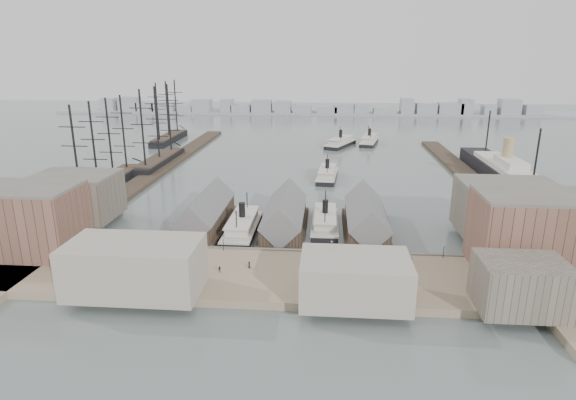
# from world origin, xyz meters

# --- Properties ---
(ground) EXTENTS (900.00, 900.00, 0.00)m
(ground) POSITION_xyz_m (0.00, 0.00, 0.00)
(ground) COLOR #4F5C5A
(ground) RESTS_ON ground
(quay) EXTENTS (180.00, 30.00, 2.00)m
(quay) POSITION_xyz_m (0.00, -20.00, 1.00)
(quay) COLOR #816E57
(quay) RESTS_ON ground
(seawall) EXTENTS (180.00, 1.20, 2.30)m
(seawall) POSITION_xyz_m (0.00, -5.20, 1.15)
(seawall) COLOR #59544C
(seawall) RESTS_ON ground
(west_wharf) EXTENTS (10.00, 220.00, 1.60)m
(west_wharf) POSITION_xyz_m (-68.00, 100.00, 0.80)
(west_wharf) COLOR #2D231C
(west_wharf) RESTS_ON ground
(east_wharf) EXTENTS (10.00, 180.00, 1.60)m
(east_wharf) POSITION_xyz_m (78.00, 90.00, 0.80)
(east_wharf) COLOR #2D231C
(east_wharf) RESTS_ON ground
(ferry_shed_west) EXTENTS (14.00, 42.00, 12.60)m
(ferry_shed_west) POSITION_xyz_m (-26.00, 16.88, 4.64)
(ferry_shed_west) COLOR #2D231C
(ferry_shed_west) RESTS_ON ground
(ferry_shed_center) EXTENTS (14.00, 42.00, 12.60)m
(ferry_shed_center) POSITION_xyz_m (0.00, 16.88, 4.64)
(ferry_shed_center) COLOR #2D231C
(ferry_shed_center) RESTS_ON ground
(ferry_shed_east) EXTENTS (14.00, 42.00, 12.60)m
(ferry_shed_east) POSITION_xyz_m (26.00, 16.88, 4.64)
(ferry_shed_east) COLOR #2D231C
(ferry_shed_east) RESTS_ON ground
(warehouse_west_front) EXTENTS (32.00, 18.00, 18.00)m
(warehouse_west_front) POSITION_xyz_m (-70.00, -12.00, 11.00)
(warehouse_west_front) COLOR brown
(warehouse_west_front) RESTS_ON west_land
(warehouse_west_back) EXTENTS (26.00, 20.00, 14.00)m
(warehouse_west_back) POSITION_xyz_m (-70.00, 18.00, 9.00)
(warehouse_west_back) COLOR #60564C
(warehouse_west_back) RESTS_ON west_land
(warehouse_east_front) EXTENTS (30.00, 18.00, 19.00)m
(warehouse_east_front) POSITION_xyz_m (66.00, -12.00, 11.50)
(warehouse_east_front) COLOR brown
(warehouse_east_front) RESTS_ON east_land
(warehouse_east_back) EXTENTS (28.00, 20.00, 15.00)m
(warehouse_east_back) POSITION_xyz_m (68.00, 15.00, 9.50)
(warehouse_east_back) COLOR #60564C
(warehouse_east_back) RESTS_ON east_land
(street_bldg_center) EXTENTS (24.00, 16.00, 10.00)m
(street_bldg_center) POSITION_xyz_m (20.00, -32.00, 7.00)
(street_bldg_center) COLOR gray
(street_bldg_center) RESTS_ON quay
(street_bldg_west) EXTENTS (30.00, 16.00, 12.00)m
(street_bldg_west) POSITION_xyz_m (-30.00, -32.00, 8.00)
(street_bldg_west) COLOR gray
(street_bldg_west) RESTS_ON quay
(street_bldg_east) EXTENTS (18.00, 14.00, 11.00)m
(street_bldg_east) POSITION_xyz_m (55.00, -33.00, 7.50)
(street_bldg_east) COLOR #60564C
(street_bldg_east) RESTS_ON quay
(lamp_post_far_w) EXTENTS (0.44, 0.44, 3.92)m
(lamp_post_far_w) POSITION_xyz_m (-45.00, -7.00, 4.71)
(lamp_post_far_w) COLOR black
(lamp_post_far_w) RESTS_ON quay
(lamp_post_near_w) EXTENTS (0.44, 0.44, 3.92)m
(lamp_post_near_w) POSITION_xyz_m (-15.00, -7.00, 4.71)
(lamp_post_near_w) COLOR black
(lamp_post_near_w) RESTS_ON quay
(lamp_post_near_e) EXTENTS (0.44, 0.44, 3.92)m
(lamp_post_near_e) POSITION_xyz_m (15.00, -7.00, 4.71)
(lamp_post_near_e) COLOR black
(lamp_post_near_e) RESTS_ON quay
(lamp_post_far_e) EXTENTS (0.44, 0.44, 3.92)m
(lamp_post_far_e) POSITION_xyz_m (45.00, -7.00, 4.71)
(lamp_post_far_e) COLOR black
(lamp_post_far_e) RESTS_ON quay
(far_shore) EXTENTS (500.00, 40.00, 15.72)m
(far_shore) POSITION_xyz_m (-2.07, 334.14, 3.91)
(far_shore) COLOR gray
(far_shore) RESTS_ON ground
(ferry_docked_west) EXTENTS (9.05, 30.16, 10.77)m
(ferry_docked_west) POSITION_xyz_m (-13.00, 12.13, 2.52)
(ferry_docked_west) COLOR black
(ferry_docked_west) RESTS_ON ground
(ferry_docked_east) EXTENTS (8.57, 28.55, 10.20)m
(ferry_docked_east) POSITION_xyz_m (13.00, 19.10, 2.39)
(ferry_docked_east) COLOR black
(ferry_docked_east) RESTS_ON ground
(ferry_open_near) EXTENTS (10.30, 28.11, 9.85)m
(ferry_open_near) POSITION_xyz_m (13.37, 84.16, 2.31)
(ferry_open_near) COLOR black
(ferry_open_near) RESTS_ON ground
(ferry_open_mid) EXTENTS (20.86, 31.86, 10.98)m
(ferry_open_mid) POSITION_xyz_m (21.15, 165.93, 2.57)
(ferry_open_mid) COLOR black
(ferry_open_mid) RESTS_ON ground
(ferry_open_far) EXTENTS (14.63, 30.70, 10.54)m
(ferry_open_far) POSITION_xyz_m (39.48, 175.86, 2.47)
(ferry_open_far) COLOR black
(ferry_open_far) RESTS_ON ground
(sailing_ship_near) EXTENTS (9.06, 62.40, 37.24)m
(sailing_ship_near) POSITION_xyz_m (-79.89, 60.63, 2.73)
(sailing_ship_near) COLOR black
(sailing_ship_near) RESTS_ON ground
(sailing_ship_mid) EXTENTS (9.63, 55.63, 39.58)m
(sailing_ship_mid) POSITION_xyz_m (-72.38, 105.98, 2.83)
(sailing_ship_mid) COLOR black
(sailing_ship_mid) RESTS_ON ground
(sailing_ship_far) EXTENTS (9.33, 51.86, 38.37)m
(sailing_ship_far) POSITION_xyz_m (-89.81, 174.73, 2.77)
(sailing_ship_far) COLOR black
(sailing_ship_far) RESTS_ON ground
(ocean_steamer) EXTENTS (13.63, 99.60, 19.92)m
(ocean_steamer) POSITION_xyz_m (92.00, 84.87, 4.28)
(ocean_steamer) COLOR black
(ocean_steamer) RESTS_ON ground
(tram) EXTENTS (4.23, 10.34, 3.58)m
(tram) POSITION_xyz_m (59.59, -13.74, 3.83)
(tram) COLOR black
(tram) RESTS_ON quay
(horse_cart_left) EXTENTS (4.70, 1.59, 1.67)m
(horse_cart_left) POSITION_xyz_m (-46.41, -16.53, 2.84)
(horse_cart_left) COLOR black
(horse_cart_left) RESTS_ON quay
(horse_cart_center) EXTENTS (4.67, 3.57, 1.53)m
(horse_cart_center) POSITION_xyz_m (-19.81, -18.67, 2.79)
(horse_cart_center) COLOR black
(horse_cart_center) RESTS_ON quay
(horse_cart_right) EXTENTS (4.78, 2.22, 1.65)m
(horse_cart_right) POSITION_xyz_m (17.93, -21.36, 2.83)
(horse_cart_right) COLOR black
(horse_cart_right) RESTS_ON quay
(pedestrian_0) EXTENTS (0.77, 0.69, 1.74)m
(pedestrian_0) POSITION_xyz_m (-42.62, -12.67, 2.87)
(pedestrian_0) COLOR black
(pedestrian_0) RESTS_ON quay
(pedestrian_1) EXTENTS (1.06, 1.09, 1.77)m
(pedestrian_1) POSITION_xyz_m (-43.46, -19.41, 2.89)
(pedestrian_1) COLOR black
(pedestrian_1) RESTS_ON quay
(pedestrian_2) EXTENTS (1.26, 1.25, 1.75)m
(pedestrian_2) POSITION_xyz_m (-24.41, -13.57, 2.87)
(pedestrian_2) COLOR black
(pedestrian_2) RESTS_ON quay
(pedestrian_3) EXTENTS (1.08, 0.74, 1.71)m
(pedestrian_3) POSITION_xyz_m (-13.05, -20.74, 2.85)
(pedestrian_3) COLOR black
(pedestrian_3) RESTS_ON quay
(pedestrian_4) EXTENTS (0.74, 0.98, 1.81)m
(pedestrian_4) POSITION_xyz_m (-6.01, -17.64, 2.91)
(pedestrian_4) COLOR black
(pedestrian_4) RESTS_ON quay
(pedestrian_5) EXTENTS (0.67, 0.74, 1.64)m
(pedestrian_5) POSITION_xyz_m (8.92, -16.86, 2.82)
(pedestrian_5) COLOR black
(pedestrian_5) RESTS_ON quay
(pedestrian_6) EXTENTS (1.02, 1.01, 1.66)m
(pedestrian_6) POSITION_xyz_m (20.99, -11.62, 2.83)
(pedestrian_6) COLOR black
(pedestrian_6) RESTS_ON quay
(pedestrian_7) EXTENTS (0.97, 1.21, 1.64)m
(pedestrian_7) POSITION_xyz_m (32.70, -26.05, 2.82)
(pedestrian_7) COLOR black
(pedestrian_7) RESTS_ON quay
(pedestrian_8) EXTENTS (0.89, 0.99, 1.62)m
(pedestrian_8) POSITION_xyz_m (35.83, -11.28, 2.81)
(pedestrian_8) COLOR black
(pedestrian_8) RESTS_ON quay
(pedestrian_9) EXTENTS (0.71, 0.94, 1.74)m
(pedestrian_9) POSITION_xyz_m (53.37, -24.03, 2.87)
(pedestrian_9) COLOR black
(pedestrian_9) RESTS_ON quay
(pedestrian_10) EXTENTS (0.85, 0.93, 1.57)m
(pedestrian_10) POSITION_xyz_m (11.87, -23.63, 2.78)
(pedestrian_10) COLOR black
(pedestrian_10) RESTS_ON quay
(pedestrian_11) EXTENTS (0.75, 0.80, 1.78)m
(pedestrian_11) POSITION_xyz_m (52.03, -19.52, 2.89)
(pedestrian_11) COLOR black
(pedestrian_11) RESTS_ON quay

